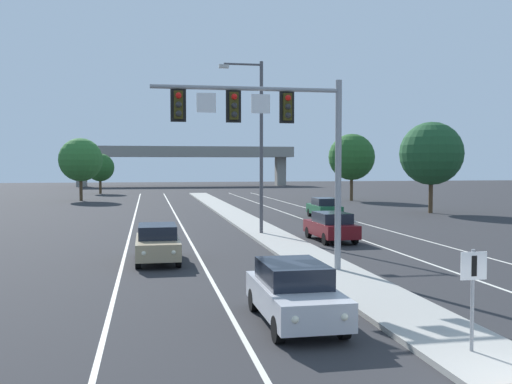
% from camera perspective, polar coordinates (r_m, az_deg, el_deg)
% --- Properties ---
extents(median_island, '(2.40, 110.00, 0.15)m').
position_cam_1_polar(median_island, '(28.36, 3.67, -5.57)').
color(median_island, '#9E9B93').
rests_on(median_island, ground).
extents(lane_stripe_oncoming_center, '(0.14, 100.00, 0.01)m').
position_cam_1_polar(lane_stripe_oncoming_center, '(34.52, -6.84, -4.22)').
color(lane_stripe_oncoming_center, silver).
rests_on(lane_stripe_oncoming_center, ground).
extents(lane_stripe_receding_center, '(0.14, 100.00, 0.01)m').
position_cam_1_polar(lane_stripe_receding_center, '(36.36, 8.15, -3.88)').
color(lane_stripe_receding_center, silver).
rests_on(lane_stripe_receding_center, ground).
extents(edge_stripe_left, '(0.14, 100.00, 0.01)m').
position_cam_1_polar(edge_stripe_left, '(34.47, -12.34, -4.28)').
color(edge_stripe_left, silver).
rests_on(edge_stripe_left, ground).
extents(edge_stripe_right, '(0.14, 100.00, 0.01)m').
position_cam_1_polar(edge_stripe_right, '(37.54, 12.93, -3.71)').
color(edge_stripe_right, silver).
rests_on(edge_stripe_right, ground).
extents(overhead_signal_mast, '(7.15, 0.44, 7.20)m').
position_cam_1_polar(overhead_signal_mast, '(21.62, 1.80, 6.24)').
color(overhead_signal_mast, gray).
rests_on(overhead_signal_mast, median_island).
extents(median_sign_post, '(0.60, 0.10, 2.20)m').
position_cam_1_polar(median_sign_post, '(13.37, 20.55, -8.55)').
color(median_sign_post, gray).
rests_on(median_sign_post, median_island).
extents(street_lamp_median, '(2.58, 0.28, 10.00)m').
position_cam_1_polar(street_lamp_median, '(33.94, 0.16, 5.47)').
color(street_lamp_median, '#4C4C51').
rests_on(street_lamp_median, median_island).
extents(car_oncoming_silver, '(1.85, 4.48, 1.58)m').
position_cam_1_polar(car_oncoming_silver, '(15.41, 3.78, -9.80)').
color(car_oncoming_silver, '#B7B7BC').
rests_on(car_oncoming_silver, ground).
extents(car_oncoming_tan, '(1.84, 4.48, 1.58)m').
position_cam_1_polar(car_oncoming_tan, '(25.22, -9.67, -4.93)').
color(car_oncoming_tan, tan).
rests_on(car_oncoming_tan, ground).
extents(car_receding_darkred, '(1.90, 4.50, 1.58)m').
position_cam_1_polar(car_receding_darkred, '(31.77, 7.38, -3.35)').
color(car_receding_darkred, '#5B0F14').
rests_on(car_receding_darkred, ground).
extents(car_receding_green, '(1.93, 4.51, 1.58)m').
position_cam_1_polar(car_receding_green, '(45.35, 6.73, -1.53)').
color(car_receding_green, '#195633').
rests_on(car_receding_green, ground).
extents(overpass_bridge, '(42.40, 6.40, 7.65)m').
position_cam_1_polar(overpass_bridge, '(113.33, -7.09, 3.51)').
color(overpass_bridge, gray).
rests_on(overpass_bridge, ground).
extents(tree_far_right_a, '(5.32, 5.32, 7.70)m').
position_cam_1_polar(tree_far_right_a, '(67.56, 9.39, 3.41)').
color(tree_far_right_a, '#4C3823').
rests_on(tree_far_right_a, ground).
extents(tree_far_right_c, '(5.40, 5.40, 7.82)m').
position_cam_1_polar(tree_far_right_c, '(51.89, 16.85, 3.64)').
color(tree_far_right_c, '#4C3823').
rests_on(tree_far_right_c, ground).
extents(tree_far_left_c, '(3.97, 3.97, 5.75)m').
position_cam_1_polar(tree_far_left_c, '(85.49, -15.08, 2.34)').
color(tree_far_left_c, '#4C3823').
rests_on(tree_far_left_c, ground).
extents(tree_far_left_a, '(4.99, 4.99, 7.21)m').
position_cam_1_polar(tree_far_left_a, '(69.69, -16.87, 3.05)').
color(tree_far_left_a, '#4C3823').
rests_on(tree_far_left_a, ground).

